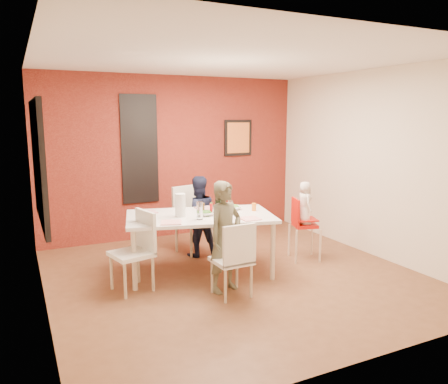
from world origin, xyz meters
name	(u,v)px	position (x,y,z in m)	size (l,w,h in m)	color
ground	(234,276)	(0.00, 0.00, 0.00)	(4.50, 4.50, 0.00)	brown
ceiling	(235,59)	(0.00, 0.00, 2.70)	(4.50, 4.50, 0.02)	white
wall_back	(174,157)	(0.00, 2.25, 1.35)	(4.50, 0.02, 2.70)	#EDE1C4
wall_front	(366,204)	(0.00, -2.25, 1.35)	(4.50, 0.02, 2.70)	#EDE1C4
wall_left	(38,184)	(-2.25, 0.00, 1.35)	(0.02, 4.50, 2.70)	#EDE1C4
wall_right	(372,163)	(2.25, 0.00, 1.35)	(0.02, 4.50, 2.70)	#EDE1C4
brick_accent_wall	(174,157)	(0.00, 2.23, 1.35)	(4.50, 0.02, 2.70)	maroon
picture_window_frame	(38,162)	(-2.22, 0.20, 1.55)	(0.05, 1.70, 1.30)	black
picture_window_pane	(40,162)	(-2.21, 0.20, 1.55)	(0.02, 1.55, 1.15)	black
glassblock_strip	(140,149)	(-0.60, 2.21, 1.50)	(0.55, 0.03, 1.70)	silver
glassblock_surround	(140,149)	(-0.60, 2.21, 1.50)	(0.60, 0.03, 1.76)	black
art_print_frame	(238,138)	(1.20, 2.21, 1.65)	(0.54, 0.03, 0.64)	black
art_print_canvas	(238,138)	(1.20, 2.19, 1.65)	(0.44, 0.01, 0.54)	orange
dining_table	(200,220)	(-0.34, 0.31, 0.71)	(2.06, 1.46, 0.78)	white
chair_near	(235,256)	(-0.31, -0.61, 0.49)	(0.42, 0.42, 0.87)	white
chair_far	(190,215)	(-0.12, 1.23, 0.56)	(0.56, 0.56, 1.00)	silver
chair_left	(138,246)	(-1.22, 0.12, 0.52)	(0.52, 0.52, 0.94)	white
high_chair	(302,223)	(1.17, 0.18, 0.54)	(0.46, 0.46, 0.89)	red
child_near	(225,237)	(-0.31, -0.37, 0.65)	(0.48, 0.31, 1.30)	brown
child_far	(198,216)	(-0.10, 0.98, 0.59)	(0.58, 0.45, 1.18)	black
toddler	(304,203)	(1.19, 0.16, 0.83)	(0.29, 0.19, 0.60)	white
plate_near_left	(171,222)	(-0.82, 0.06, 0.78)	(0.25, 0.25, 0.01)	white
plate_far_mid	(205,208)	(-0.12, 0.63, 0.78)	(0.23, 0.23, 0.01)	silver
plate_near_right	(250,219)	(0.13, -0.18, 0.78)	(0.22, 0.22, 0.01)	white
plate_far_left	(147,212)	(-0.91, 0.74, 0.78)	(0.23, 0.23, 0.01)	silver
salad_bowl_a	(206,214)	(-0.29, 0.24, 0.80)	(0.20, 0.20, 0.05)	silver
salad_bowl_b	(234,208)	(0.20, 0.41, 0.80)	(0.21, 0.21, 0.05)	silver
wine_bottle	(218,202)	(-0.10, 0.27, 0.93)	(0.08, 0.08, 0.31)	black
wine_glass_a	(200,211)	(-0.44, 0.08, 0.89)	(0.08, 0.08, 0.22)	white
wine_glass_b	(230,208)	(0.01, 0.14, 0.87)	(0.07, 0.07, 0.19)	white
paper_towel_roll	(180,205)	(-0.60, 0.32, 0.92)	(0.13, 0.13, 0.30)	silver
condiment_red	(211,209)	(-0.21, 0.25, 0.85)	(0.04, 0.04, 0.15)	red
condiment_green	(211,209)	(-0.20, 0.27, 0.85)	(0.04, 0.04, 0.15)	#3A7E2A
condiment_brown	(203,209)	(-0.30, 0.30, 0.85)	(0.04, 0.04, 0.15)	brown
sippy_cup	(254,207)	(0.41, 0.22, 0.83)	(0.06, 0.06, 0.10)	orange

